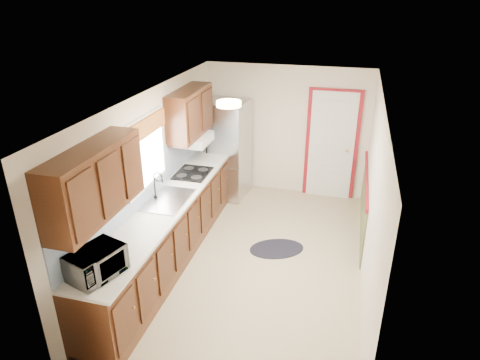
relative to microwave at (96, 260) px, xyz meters
The scene contains 8 objects.
room_shell 2.29m from the microwave, 58.39° to the left, with size 3.20×5.20×2.52m.
kitchen_run 1.69m from the microwave, 91.22° to the left, with size 0.63×4.00×2.20m.
back_wall_trim 4.71m from the microwave, 62.21° to the left, with size 1.12×2.30×2.08m.
ceiling_fixture 2.32m from the microwave, 62.78° to the left, with size 0.30×0.30×0.06m, color #FFD88C.
microwave is the anchor object (origin of this frame).
refrigerator 4.01m from the microwave, 87.43° to the left, with size 0.82×0.79×1.81m.
rug 2.98m from the microwave, 58.22° to the left, with size 0.83×0.54×0.01m, color black.
cooktop 2.71m from the microwave, 89.79° to the left, with size 0.51×0.61×0.02m, color black.
Camera 1 is at (1.13, -5.04, 3.65)m, focal length 32.00 mm.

